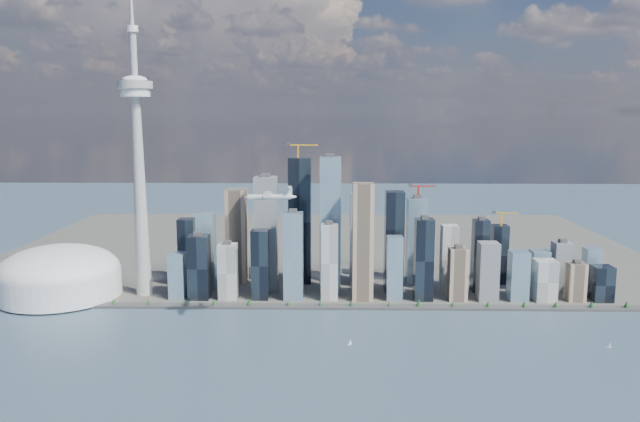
{
  "coord_description": "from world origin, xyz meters",
  "views": [
    {
      "loc": [
        21.33,
        -713.92,
        312.76
      ],
      "look_at": [
        1.63,
        260.0,
        156.41
      ],
      "focal_mm": 35.0,
      "sensor_mm": 36.0,
      "label": 1
    }
  ],
  "objects_px": {
    "needle_tower": "(138,158)",
    "sailboat_east": "(610,345)",
    "sailboat_west": "(350,343)",
    "airplane": "(270,196)",
    "dome_stadium": "(60,275)"
  },
  "relations": [
    {
      "from": "sailboat_west",
      "to": "sailboat_east",
      "type": "xyz_separation_m",
      "value": [
        347.69,
        -2.75,
        0.13
      ]
    },
    {
      "from": "needle_tower",
      "to": "dome_stadium",
      "type": "relative_size",
      "value": 2.75
    },
    {
      "from": "airplane",
      "to": "dome_stadium",
      "type": "bearing_deg",
      "value": 152.8
    },
    {
      "from": "airplane",
      "to": "sailboat_west",
      "type": "relative_size",
      "value": 8.33
    },
    {
      "from": "airplane",
      "to": "sailboat_east",
      "type": "height_order",
      "value": "airplane"
    },
    {
      "from": "sailboat_west",
      "to": "airplane",
      "type": "bearing_deg",
      "value": 136.83
    },
    {
      "from": "dome_stadium",
      "to": "sailboat_east",
      "type": "distance_m",
      "value": 860.69
    },
    {
      "from": "needle_tower",
      "to": "sailboat_east",
      "type": "relative_size",
      "value": 60.11
    },
    {
      "from": "dome_stadium",
      "to": "sailboat_west",
      "type": "distance_m",
      "value": 530.14
    },
    {
      "from": "dome_stadium",
      "to": "airplane",
      "type": "bearing_deg",
      "value": -22.85
    },
    {
      "from": "airplane",
      "to": "sailboat_east",
      "type": "relative_size",
      "value": 7.97
    },
    {
      "from": "needle_tower",
      "to": "sailboat_west",
      "type": "relative_size",
      "value": 62.87
    },
    {
      "from": "needle_tower",
      "to": "sailboat_east",
      "type": "bearing_deg",
      "value": -17.77
    },
    {
      "from": "dome_stadium",
      "to": "sailboat_west",
      "type": "xyz_separation_m",
      "value": [
        485.63,
        -209.46,
        -36.63
      ]
    },
    {
      "from": "airplane",
      "to": "sailboat_east",
      "type": "distance_m",
      "value": 500.32
    }
  ]
}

